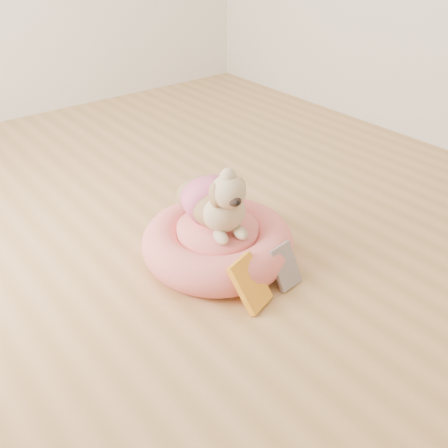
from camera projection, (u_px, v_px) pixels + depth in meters
floor at (195, 224)px, 2.73m from camera, size 4.50×4.50×0.00m
pet_bed at (218, 243)px, 2.42m from camera, size 0.73×0.73×0.19m
dog at (216, 190)px, 2.29m from camera, size 0.43×0.54×0.35m
book_yellow at (250, 283)px, 2.13m from camera, size 0.19×0.19×0.21m
book_white at (285, 266)px, 2.25m from camera, size 0.14×0.12×0.19m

